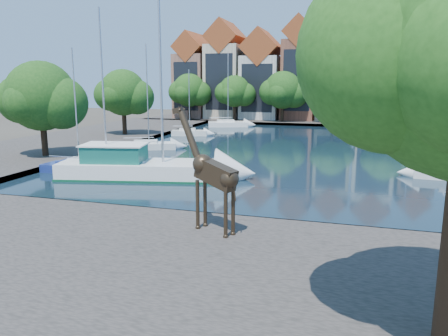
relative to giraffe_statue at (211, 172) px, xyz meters
name	(u,v)px	position (x,y,z in m)	size (l,w,h in m)	color
ground	(244,225)	(0.87, 2.54, -3.13)	(160.00, 160.00, 0.00)	#38332B
water_basin	(300,151)	(0.87, 26.54, -3.09)	(38.00, 50.00, 0.08)	black
near_quay	(195,281)	(0.87, -4.46, -2.88)	(50.00, 14.00, 0.50)	#443E3B
far_quay	(322,121)	(0.87, 58.54, -2.88)	(60.00, 16.00, 0.50)	#443E3B
left_quay	(85,139)	(-24.13, 26.54, -2.88)	(14.00, 52.00, 0.50)	#443E3B
townhouse_west_end	(195,78)	(-22.13, 58.52, 4.23)	(5.44, 9.18, 14.93)	#8E604D
townhouse_west_mid	(226,73)	(-16.13, 58.52, 5.10)	(5.94, 9.18, 16.79)	beige
townhouse_west_inner	(262,78)	(-9.63, 58.53, 4.21)	(6.43, 9.18, 15.15)	silver
townhouse_center	(300,72)	(-3.13, 58.52, 5.23)	(5.44, 9.18, 16.93)	brown
townhouse_east_inner	(336,76)	(2.87, 58.52, 4.60)	(5.94, 9.18, 15.79)	tan
townhouse_east_mid	(378,74)	(9.37, 58.52, 4.97)	(6.43, 9.18, 16.65)	beige
townhouse_east_end	(421,80)	(15.87, 58.52, 3.97)	(5.44, 9.18, 14.43)	brown
far_tree_far_west	(190,91)	(-21.03, 53.03, 2.05)	(7.28, 5.60, 7.68)	#332114
far_tree_west	(235,92)	(-13.04, 53.03, 1.94)	(6.76, 5.20, 7.36)	#332114
far_tree_mid_west	(284,91)	(-5.03, 53.03, 2.16)	(7.80, 6.00, 8.00)	#332114
far_tree_mid_east	(335,93)	(2.96, 53.03, 2.00)	(7.02, 5.40, 7.52)	#332114
far_tree_east	(390,92)	(10.97, 53.03, 2.10)	(7.54, 5.80, 7.84)	#332114
side_tree_left_near	(42,99)	(-20.03, 14.53, 2.36)	(7.80, 6.00, 8.20)	#332114
side_tree_left_far	(124,94)	(-21.03, 30.53, 2.25)	(7.28, 5.60, 7.88)	#332114
giraffe_statue	(211,172)	(0.00, 0.00, 0.00)	(3.52, 2.02, 5.36)	#322519
motorsailer	(138,165)	(-8.93, 10.45, -2.11)	(12.50, 5.91, 12.32)	white
sailboat_left_a	(107,169)	(-11.13, 9.85, -2.45)	(6.53, 3.50, 11.82)	white
sailboat_left_b	(80,166)	(-14.13, 10.83, -2.57)	(5.81, 2.11, 9.29)	navy
sailboat_left_c	(149,144)	(-14.13, 22.88, -2.53)	(5.70, 3.94, 10.50)	silver
sailboat_left_d	(190,131)	(-14.13, 34.63, -2.54)	(4.77, 2.55, 8.28)	silver
sailboat_left_e	(228,123)	(-12.38, 46.44, -2.46)	(6.30, 3.93, 10.95)	white
sailboat_right_d	(410,132)	(12.87, 41.30, -2.44)	(6.21, 2.84, 10.19)	white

